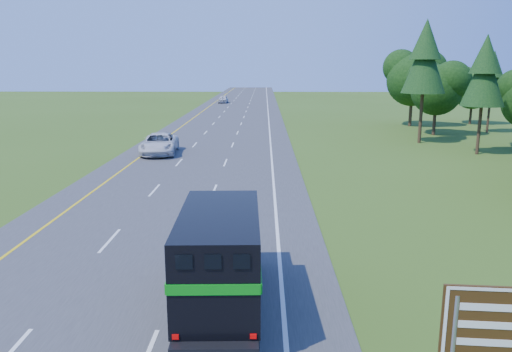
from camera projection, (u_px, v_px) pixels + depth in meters
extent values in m
cube|color=#38383A|center=(217.00, 141.00, 50.97)|extent=(15.00, 260.00, 0.04)
cube|color=yellow|center=(163.00, 140.00, 51.06)|extent=(0.15, 260.00, 0.01)
cube|color=white|center=(270.00, 140.00, 50.88)|extent=(0.15, 260.00, 0.01)
cylinder|color=black|center=(200.00, 257.00, 18.51)|extent=(0.35, 1.02, 1.01)
cylinder|color=black|center=(251.00, 256.00, 18.54)|extent=(0.35, 1.02, 1.01)
cylinder|color=black|center=(185.00, 314.00, 14.21)|extent=(0.35, 1.02, 1.01)
cylinder|color=black|center=(253.00, 314.00, 14.24)|extent=(0.35, 1.02, 1.01)
cylinder|color=black|center=(180.00, 335.00, 13.13)|extent=(0.35, 1.02, 1.01)
cylinder|color=black|center=(253.00, 334.00, 13.16)|extent=(0.35, 1.02, 1.01)
cube|color=black|center=(221.00, 288.00, 15.63)|extent=(2.44, 7.41, 0.26)
cube|color=black|center=(225.00, 229.00, 18.19)|extent=(2.30, 1.73, 1.74)
cube|color=black|center=(226.00, 210.00, 18.92)|extent=(2.02, 0.12, 0.55)
cube|color=black|center=(220.00, 254.00, 14.70)|extent=(2.47, 5.40, 2.52)
cube|color=#078B11|center=(213.00, 290.00, 12.06)|extent=(2.29, 0.11, 0.28)
cube|color=#078B11|center=(180.00, 250.00, 14.66)|extent=(0.21, 5.32, 0.28)
cube|color=#078B11|center=(259.00, 250.00, 14.69)|extent=(0.21, 5.32, 0.28)
cube|color=black|center=(184.00, 262.00, 11.89)|extent=(0.41, 0.05, 0.37)
cube|color=black|center=(213.00, 262.00, 11.90)|extent=(0.41, 0.05, 0.37)
cube|color=black|center=(242.00, 262.00, 11.92)|extent=(0.41, 0.05, 0.37)
cube|color=#B20505|center=(175.00, 337.00, 12.31)|extent=(0.17, 0.04, 0.13)
cube|color=#B20505|center=(253.00, 336.00, 12.35)|extent=(0.17, 0.04, 0.13)
imported|color=silver|center=(159.00, 144.00, 43.02)|extent=(3.41, 6.50, 1.75)
imported|color=silver|center=(223.00, 99.00, 102.51)|extent=(2.03, 4.53, 1.51)
cube|color=#3C230D|center=(500.00, 325.00, 9.61)|extent=(2.22, 0.23, 1.58)
cube|color=white|center=(501.00, 326.00, 9.57)|extent=(2.11, 0.17, 1.52)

